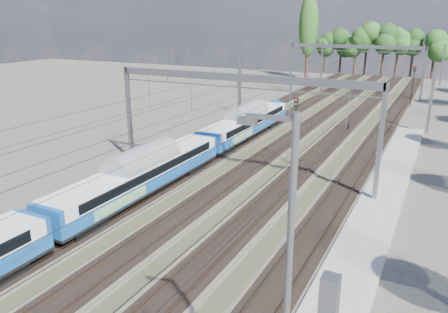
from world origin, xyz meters
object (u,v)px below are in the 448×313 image
at_px(signal_near, 295,123).
at_px(worker, 349,125).
at_px(emu_train, 139,170).
at_px(signal_far, 413,82).
at_px(lamp_post, 285,275).

bearing_deg(signal_near, worker, 69.85).
bearing_deg(emu_train, worker, 71.76).
height_order(signal_near, signal_far, signal_near).
xyz_separation_m(worker, lamp_post, (6.67, -42.88, 5.13)).
bearing_deg(worker, lamp_post, 170.35).
relative_size(worker, signal_near, 0.25).
relative_size(signal_near, lamp_post, 0.59).
relative_size(emu_train, signal_near, 9.10).
distance_m(worker, lamp_post, 43.70).
height_order(emu_train, signal_far, signal_far).
relative_size(signal_near, signal_far, 1.00).
relative_size(emu_train, worker, 35.95).
xyz_separation_m(signal_far, lamp_post, (1.23, -62.89, 1.91)).
bearing_deg(signal_far, lamp_post, -66.86).
height_order(worker, signal_near, signal_near).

